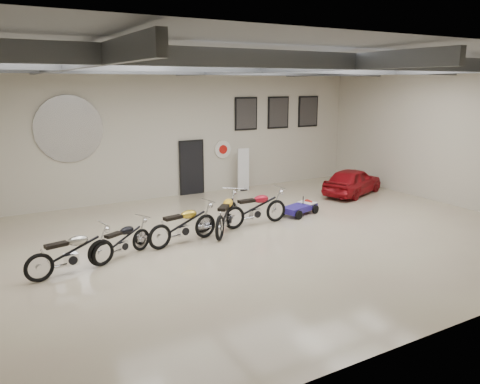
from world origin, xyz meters
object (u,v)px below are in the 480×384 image
motorcycle_black (122,240)px  motorcycle_yellow (226,213)px  go_kart (302,205)px  vintage_car (353,181)px  motorcycle_silver (71,252)px  banner_stand (243,169)px  motorcycle_red (256,207)px  motorcycle_gold (183,224)px

motorcycle_black → motorcycle_yellow: (3.28, 0.55, 0.11)m
go_kart → vintage_car: bearing=3.2°
motorcycle_silver → go_kart: 7.90m
banner_stand → motorcycle_silver: 9.58m
motorcycle_silver → go_kart: bearing=-0.1°
motorcycle_red → vintage_car: 5.73m
motorcycle_yellow → motorcycle_black: bearing=141.8°
motorcycle_black → motorcycle_red: 4.44m
motorcycle_red → vintage_car: size_ratio=0.69×
motorcycle_silver → motorcycle_gold: bearing=1.4°
motorcycle_yellow → go_kart: 3.20m
banner_stand → vintage_car: 4.40m
motorcycle_gold → motorcycle_red: bearing=-1.0°
banner_stand → vintage_car: banner_stand is taller
motorcycle_black → vintage_car: 10.15m
motorcycle_silver → motorcycle_black: motorcycle_silver is taller
motorcycle_silver → vintage_car: vintage_car is taller
motorcycle_black → vintage_car: size_ratio=0.57×
banner_stand → motorcycle_yellow: (-3.22, -4.55, -0.31)m
motorcycle_black → motorcycle_gold: 1.78m
go_kart → motorcycle_yellow: bearing=171.9°
vintage_car → motorcycle_black: bearing=82.0°
motorcycle_gold → go_kart: motorcycle_gold is taller
motorcycle_yellow → motorcycle_red: bearing=-40.2°
banner_stand → motorcycle_silver: (-7.82, -5.53, -0.36)m
motorcycle_silver → motorcycle_red: size_ratio=0.94×
motorcycle_silver → vintage_car: bearing=2.9°
motorcycle_black → motorcycle_gold: motorcycle_gold is taller
motorcycle_yellow → motorcycle_gold: bearing=143.8°
go_kart → motorcycle_gold: bearing=172.7°
motorcycle_black → motorcycle_red: bearing=-16.9°
motorcycle_black → motorcycle_red: (4.38, 0.70, 0.10)m
banner_stand → motorcycle_gold: size_ratio=0.84×
motorcycle_silver → motorcycle_yellow: bearing=1.2°
motorcycle_black → motorcycle_yellow: 3.33m
motorcycle_yellow → motorcycle_red: (1.10, 0.15, -0.01)m
motorcycle_red → banner_stand: bearing=63.3°
banner_stand → motorcycle_gold: (-4.73, -4.86, -0.34)m
motorcycle_gold → go_kart: size_ratio=1.28×
motorcycle_black → motorcycle_yellow: bearing=-16.4°
motorcycle_gold → motorcycle_red: motorcycle_red is taller
banner_stand → vintage_car: (3.39, -2.79, -0.35)m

